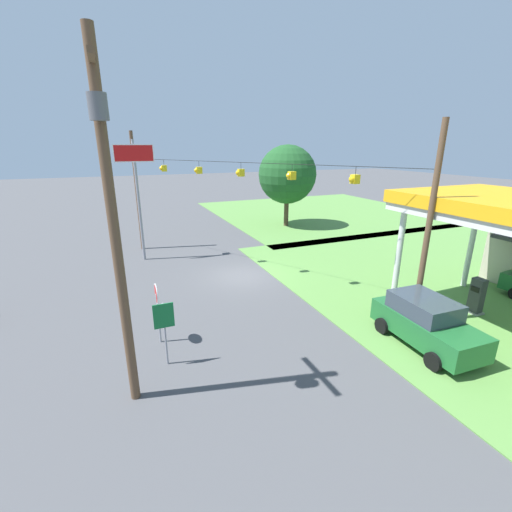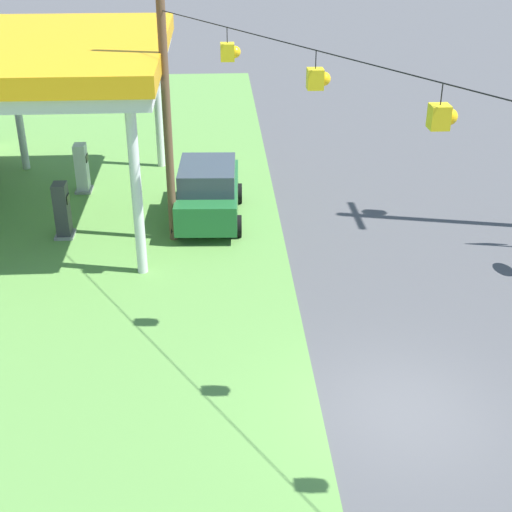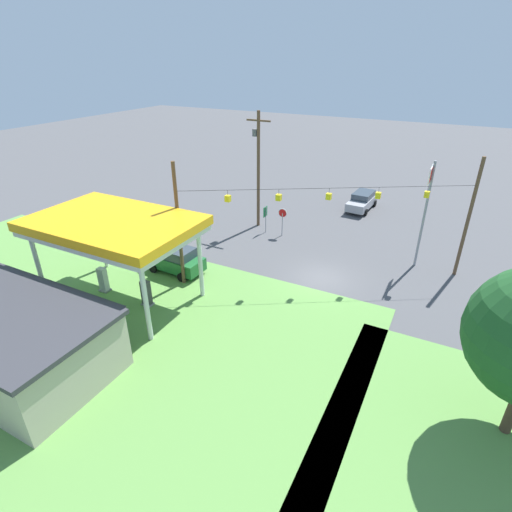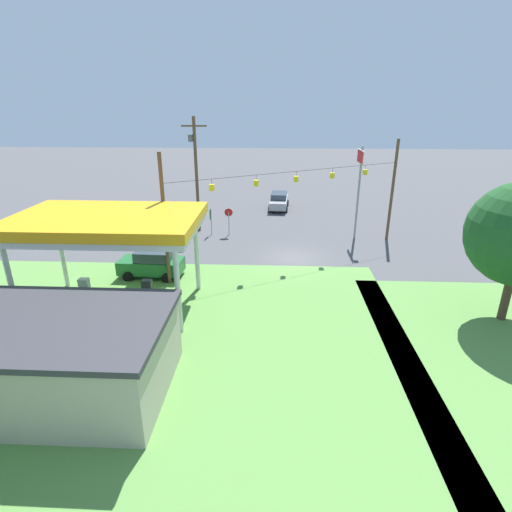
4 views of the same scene
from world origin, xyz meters
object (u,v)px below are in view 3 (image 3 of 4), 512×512
car_at_pumps_front (176,260)px  car_on_crossroad (362,201)px  stop_sign_roadside (282,216)px  route_sign (265,214)px  car_at_pumps_rear (73,323)px  gas_station_canopy (114,227)px  fuel_pump_near (146,294)px  stop_sign_overhead (428,193)px  fuel_pump_far (103,280)px  utility_pole_main (258,165)px

car_at_pumps_front → car_on_crossroad: bearing=-111.7°
stop_sign_roadside → route_sign: (1.62, 0.03, -0.10)m
car_at_pumps_rear → car_on_crossroad: (-9.11, -28.19, -0.09)m
gas_station_canopy → fuel_pump_near: gas_station_canopy is taller
car_at_pumps_front → route_sign: size_ratio=1.81×
fuel_pump_near → stop_sign_overhead: (-14.28, -13.45, 4.85)m
stop_sign_overhead → car_at_pumps_front: bearing=30.6°
fuel_pump_far → fuel_pump_near: bearing=180.0°
fuel_pump_far → utility_pole_main: size_ratio=0.17×
car_at_pumps_rear → route_sign: bearing=75.9°
car_at_pumps_rear → car_on_crossroad: bearing=67.2°
gas_station_canopy → stop_sign_overhead: bearing=-140.2°
route_sign → gas_station_canopy: bearing=76.3°
fuel_pump_near → route_sign: (-1.54, -13.88, 0.88)m
gas_station_canopy → stop_sign_overhead: size_ratio=1.27×
stop_sign_roadside → car_at_pumps_rear: bearing=-104.0°
fuel_pump_far → car_on_crossroad: bearing=-115.6°
car_at_pumps_rear → car_on_crossroad: car_at_pumps_rear is taller
car_on_crossroad → stop_sign_overhead: (-6.57, 10.35, 4.76)m
car_at_pumps_rear → car_at_pumps_front: bearing=82.7°
fuel_pump_far → car_at_pumps_front: (-2.66, -4.38, 0.16)m
fuel_pump_far → car_at_pumps_rear: bearing=117.5°
car_at_pumps_front → stop_sign_roadside: stop_sign_roadside is taller
gas_station_canopy → fuel_pump_far: 4.61m
stop_sign_roadside → utility_pole_main: utility_pole_main is taller
car_on_crossroad → utility_pole_main: utility_pole_main is taller
route_sign → fuel_pump_far: bearing=69.3°
stop_sign_roadside → route_sign: stop_sign_roadside is taller
fuel_pump_far → stop_sign_roadside: bearing=-116.2°
car_on_crossroad → stop_sign_roadside: 10.92m
car_at_pumps_front → stop_sign_roadside: 10.45m
stop_sign_roadside → gas_station_canopy: bearing=-109.8°
gas_station_canopy → route_sign: (-3.39, -13.88, -3.34)m
gas_station_canopy → utility_pole_main: bearing=-97.7°
car_at_pumps_rear → utility_pole_main: size_ratio=0.51×
gas_station_canopy → stop_sign_roadside: gas_station_canopy is taller
fuel_pump_near → car_at_pumps_front: car_at_pumps_front is taller
utility_pole_main → stop_sign_roadside: bearing=158.5°
fuel_pump_near → fuel_pump_far: 3.69m
stop_sign_overhead → utility_pole_main: 14.19m
car_at_pumps_rear → stop_sign_roadside: size_ratio=2.06×
car_on_crossroad → car_at_pumps_rear: bearing=-14.1°
gas_station_canopy → car_on_crossroad: gas_station_canopy is taller
fuel_pump_near → stop_sign_overhead: 20.21m
stop_sign_overhead → route_sign: stop_sign_overhead is taller
fuel_pump_far → route_sign: 14.86m
car_at_pumps_rear → route_sign: route_sign is taller
fuel_pump_near → car_at_pumps_front: size_ratio=0.40×
fuel_pump_near → car_on_crossroad: size_ratio=0.34×
route_sign → utility_pole_main: bearing=-41.4°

